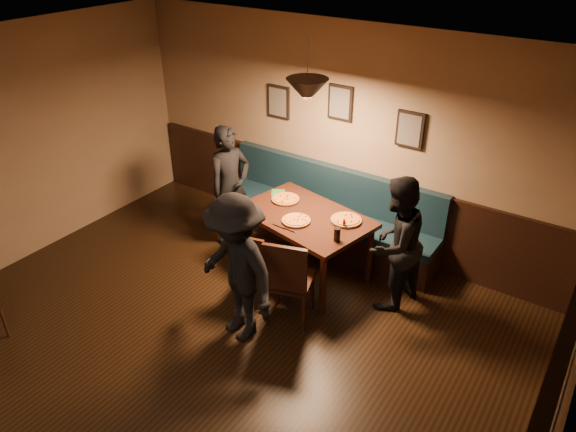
% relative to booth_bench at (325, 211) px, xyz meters
% --- Properties ---
extents(floor, '(7.00, 7.00, 0.00)m').
position_rel_booth_bench_xyz_m(floor, '(0.00, -3.20, -0.50)').
color(floor, black).
rests_on(floor, ground).
extents(ceiling, '(7.00, 7.00, 0.00)m').
position_rel_booth_bench_xyz_m(ceiling, '(0.00, -3.20, 2.30)').
color(ceiling, silver).
rests_on(ceiling, ground).
extents(wall_back, '(6.00, 0.00, 6.00)m').
position_rel_booth_bench_xyz_m(wall_back, '(0.00, 0.30, 0.90)').
color(wall_back, '#8C704F').
rests_on(wall_back, ground).
extents(wainscot, '(5.88, 0.06, 1.00)m').
position_rel_booth_bench_xyz_m(wainscot, '(0.00, 0.27, 0.00)').
color(wainscot, black).
rests_on(wainscot, ground).
extents(booth_bench, '(3.00, 0.60, 1.00)m').
position_rel_booth_bench_xyz_m(booth_bench, '(0.00, 0.00, 0.00)').
color(booth_bench, '#0F232D').
rests_on(booth_bench, ground).
extents(window_frame, '(0.06, 2.56, 1.86)m').
position_rel_booth_bench_xyz_m(window_frame, '(2.96, -2.70, 1.00)').
color(window_frame, black).
rests_on(window_frame, wall_right).
extents(window_glass, '(0.00, 2.40, 2.40)m').
position_rel_booth_bench_xyz_m(window_glass, '(2.93, -2.70, 1.00)').
color(window_glass, black).
rests_on(window_glass, wall_right).
extents(picture_left, '(0.32, 0.04, 0.42)m').
position_rel_booth_bench_xyz_m(picture_left, '(-0.90, 0.27, 1.20)').
color(picture_left, black).
rests_on(picture_left, wall_back).
extents(picture_center, '(0.32, 0.04, 0.42)m').
position_rel_booth_bench_xyz_m(picture_center, '(0.00, 0.27, 1.35)').
color(picture_center, black).
rests_on(picture_center, wall_back).
extents(picture_right, '(0.32, 0.04, 0.42)m').
position_rel_booth_bench_xyz_m(picture_right, '(0.90, 0.27, 1.20)').
color(picture_right, black).
rests_on(picture_right, wall_back).
extents(pendant_lamp, '(0.44, 0.44, 0.25)m').
position_rel_booth_bench_xyz_m(pendant_lamp, '(0.12, -0.68, 1.75)').
color(pendant_lamp, black).
rests_on(pendant_lamp, ceiling).
extents(dining_table, '(1.65, 1.24, 0.80)m').
position_rel_booth_bench_xyz_m(dining_table, '(0.12, -0.68, -0.10)').
color(dining_table, black).
rests_on(dining_table, floor).
extents(chair_near_left, '(0.46, 0.46, 0.86)m').
position_rel_booth_bench_xyz_m(chair_near_left, '(-0.11, -1.35, -0.07)').
color(chair_near_left, '#32160E').
rests_on(chair_near_left, floor).
extents(chair_near_right, '(0.57, 0.57, 1.03)m').
position_rel_booth_bench_xyz_m(chair_near_right, '(0.44, -1.47, 0.02)').
color(chair_near_right, black).
rests_on(chair_near_right, floor).
extents(diner_left, '(0.52, 0.66, 1.60)m').
position_rel_booth_bench_xyz_m(diner_left, '(-1.04, -0.61, 0.30)').
color(diner_left, black).
rests_on(diner_left, floor).
extents(diner_right, '(0.74, 0.86, 1.54)m').
position_rel_booth_bench_xyz_m(diner_right, '(1.22, -0.63, 0.27)').
color(diner_right, black).
rests_on(diner_right, floor).
extents(diner_front, '(1.16, 0.85, 1.61)m').
position_rel_booth_bench_xyz_m(diner_front, '(0.14, -1.97, 0.30)').
color(diner_front, black).
rests_on(diner_front, floor).
extents(pizza_a, '(0.42, 0.42, 0.04)m').
position_rel_booth_bench_xyz_m(pizza_a, '(-0.26, -0.51, 0.32)').
color(pizza_a, orange).
rests_on(pizza_a, dining_table).
extents(pizza_b, '(0.40, 0.40, 0.04)m').
position_rel_booth_bench_xyz_m(pizza_b, '(0.12, -0.87, 0.32)').
color(pizza_b, orange).
rests_on(pizza_b, dining_table).
extents(pizza_c, '(0.41, 0.41, 0.04)m').
position_rel_booth_bench_xyz_m(pizza_c, '(0.58, -0.55, 0.32)').
color(pizza_c, orange).
rests_on(pizza_c, dining_table).
extents(soda_glass, '(0.08, 0.08, 0.15)m').
position_rel_booth_bench_xyz_m(soda_glass, '(0.69, -0.96, 0.37)').
color(soda_glass, black).
rests_on(soda_glass, dining_table).
extents(tabasco_bottle, '(0.04, 0.04, 0.13)m').
position_rel_booth_bench_xyz_m(tabasco_bottle, '(0.63, -0.69, 0.36)').
color(tabasco_bottle, '#921704').
rests_on(tabasco_bottle, dining_table).
extents(napkin_a, '(0.23, 0.23, 0.01)m').
position_rel_booth_bench_xyz_m(napkin_a, '(-0.45, -0.40, 0.30)').
color(napkin_a, '#217C2B').
rests_on(napkin_a, dining_table).
extents(napkin_b, '(0.18, 0.18, 0.01)m').
position_rel_booth_bench_xyz_m(napkin_b, '(-0.41, -1.01, 0.30)').
color(napkin_b, '#1D6F39').
rests_on(napkin_b, dining_table).
extents(cutlery_set, '(0.19, 0.04, 0.00)m').
position_rel_booth_bench_xyz_m(cutlery_set, '(0.09, -1.07, 0.30)').
color(cutlery_set, silver).
rests_on(cutlery_set, dining_table).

